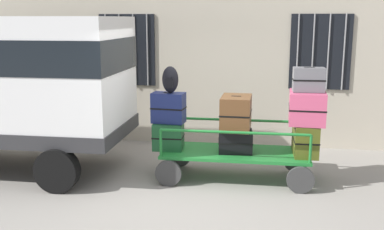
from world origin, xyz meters
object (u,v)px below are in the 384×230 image
(suitcase_center_bottom, at_px, (305,139))
(backpack, at_px, (170,80))
(luggage_cart, at_px, (235,157))
(suitcase_left_bottom, at_px, (168,136))
(suitcase_midleft_bottom, at_px, (235,141))
(van, at_px, (1,77))
(suitcase_midleft_middle, at_px, (236,113))
(suitcase_center_top, at_px, (309,80))
(suitcase_left_middle, at_px, (169,108))
(suitcase_center_middle, at_px, (307,107))

(suitcase_center_bottom, distance_m, backpack, 2.41)
(luggage_cart, relative_size, suitcase_left_bottom, 4.87)
(luggage_cart, xyz_separation_m, suitcase_center_bottom, (1.13, 0.02, 0.35))
(suitcase_left_bottom, xyz_separation_m, suitcase_center_bottom, (2.27, 0.05, 0.03))
(suitcase_midleft_bottom, xyz_separation_m, backpack, (-1.09, 0.02, 1.00))
(suitcase_midleft_bottom, height_order, suitcase_center_bottom, suitcase_center_bottom)
(van, xyz_separation_m, suitcase_midleft_middle, (4.08, 0.08, -0.52))
(luggage_cart, height_order, suitcase_center_top, suitcase_center_top)
(backpack, bearing_deg, suitcase_left_bottom, -159.55)
(luggage_cart, xyz_separation_m, suitcase_left_middle, (-1.13, 0.01, 0.80))
(suitcase_left_middle, xyz_separation_m, suitcase_midleft_bottom, (1.13, -0.04, -0.52))
(luggage_cart, height_order, suitcase_center_middle, suitcase_center_middle)
(suitcase_center_bottom, relative_size, suitcase_center_top, 1.41)
(van, distance_m, suitcase_left_middle, 2.98)
(suitcase_midleft_middle, xyz_separation_m, backpack, (-1.09, -0.03, 0.53))
(suitcase_left_bottom, distance_m, suitcase_center_middle, 2.33)
(suitcase_center_middle, xyz_separation_m, suitcase_center_top, (0.00, -0.02, 0.45))
(luggage_cart, relative_size, backpack, 5.71)
(van, xyz_separation_m, luggage_cart, (4.08, 0.07, -1.27))
(suitcase_left_bottom, bearing_deg, luggage_cart, 1.73)
(van, bearing_deg, suitcase_center_bottom, 0.99)
(suitcase_midleft_middle, bearing_deg, suitcase_center_middle, -0.30)
(luggage_cart, height_order, suitcase_midleft_bottom, suitcase_midleft_bottom)
(suitcase_left_middle, relative_size, suitcase_center_bottom, 0.82)
(suitcase_midleft_bottom, bearing_deg, suitcase_center_bottom, 2.74)
(suitcase_center_top, bearing_deg, suitcase_midleft_middle, 178.59)
(suitcase_left_bottom, distance_m, suitcase_center_top, 2.48)
(suitcase_left_bottom, height_order, suitcase_left_middle, suitcase_left_middle)
(suitcase_midleft_bottom, relative_size, backpack, 1.35)
(suitcase_left_middle, xyz_separation_m, suitcase_center_bottom, (2.27, 0.01, -0.45))
(suitcase_left_middle, relative_size, suitcase_midleft_middle, 0.83)
(backpack, bearing_deg, suitcase_center_bottom, 0.99)
(luggage_cart, relative_size, suitcase_left_middle, 4.33)
(suitcase_midleft_middle, distance_m, suitcase_center_top, 1.27)
(backpack, bearing_deg, suitcase_midleft_middle, 1.57)
(van, distance_m, suitcase_center_top, 5.21)
(suitcase_center_bottom, bearing_deg, backpack, -179.01)
(luggage_cart, distance_m, backpack, 1.68)
(luggage_cart, bearing_deg, suitcase_center_top, -0.88)
(suitcase_midleft_middle, bearing_deg, suitcase_center_bottom, 0.44)
(luggage_cart, xyz_separation_m, suitcase_midleft_bottom, (-0.00, -0.04, 0.28))
(luggage_cart, height_order, suitcase_left_bottom, suitcase_left_bottom)
(suitcase_midleft_middle, bearing_deg, suitcase_left_bottom, -177.74)
(suitcase_midleft_middle, distance_m, suitcase_center_bottom, 1.20)
(van, relative_size, suitcase_midleft_bottom, 7.33)
(suitcase_center_bottom, relative_size, suitcase_center_middle, 1.01)
(van, bearing_deg, suitcase_midleft_middle, 1.15)
(suitcase_midleft_middle, bearing_deg, backpack, -178.43)
(suitcase_left_middle, bearing_deg, suitcase_midleft_bottom, -2.11)
(van, relative_size, suitcase_left_bottom, 8.43)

